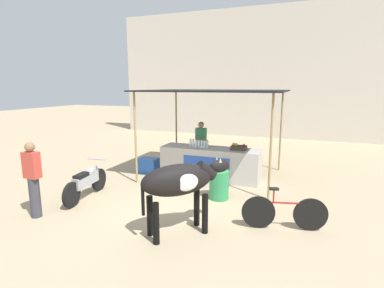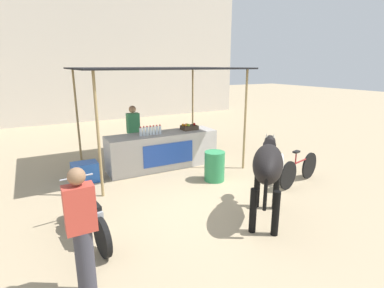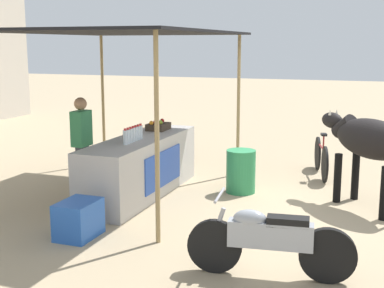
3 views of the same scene
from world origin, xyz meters
name	(u,v)px [view 2 (image 2 of 3)]	position (x,y,z in m)	size (l,w,h in m)	color
ground_plane	(203,196)	(0.00, 0.00, 0.00)	(60.00, 60.00, 0.00)	tan
building_wall_far	(93,50)	(0.00, 10.60, 3.44)	(16.00, 0.50, 6.89)	beige
stall_counter	(163,150)	(0.00, 2.20, 0.48)	(3.00, 0.82, 0.96)	#B2ADA8
stall_awning	(156,72)	(0.00, 2.50, 2.57)	(4.20, 3.20, 2.68)	black
water_bottle_row	(150,131)	(-0.35, 2.15, 1.07)	(0.61, 0.07, 0.25)	silver
fruit_crate	(189,127)	(0.85, 2.25, 1.03)	(0.44, 0.32, 0.18)	#3F3326
vendor_behind_counter	(134,134)	(-0.56, 2.95, 0.85)	(0.34, 0.22, 1.65)	#383842
cooler_box	(85,172)	(-2.07, 2.10, 0.24)	(0.60, 0.44, 0.48)	blue
water_barrel	(214,166)	(0.71, 0.68, 0.36)	(0.49, 0.49, 0.73)	#2D8C51
cow	(268,165)	(0.53, -1.33, 1.03)	(1.53, 1.56, 1.44)	black
motorcycle_parked	(89,213)	(-2.43, -0.46, 0.43)	(0.55, 1.80, 0.90)	black
bicycle_leaning	(299,170)	(2.36, -0.45, 0.35)	(1.62, 0.45, 0.85)	black
passerby_on_street	(82,233)	(-2.69, -1.76, 0.85)	(0.34, 0.22, 1.65)	#383842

